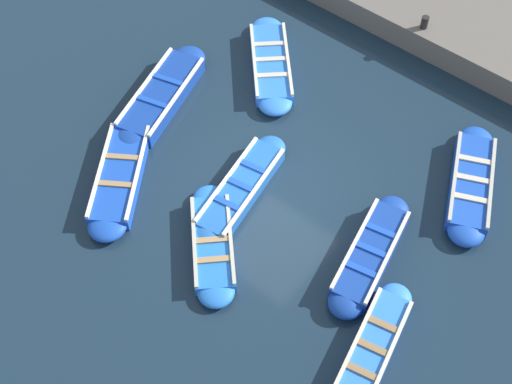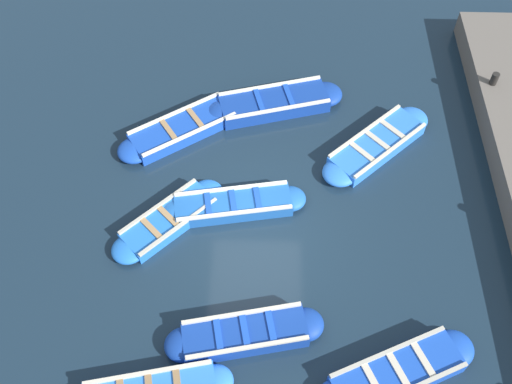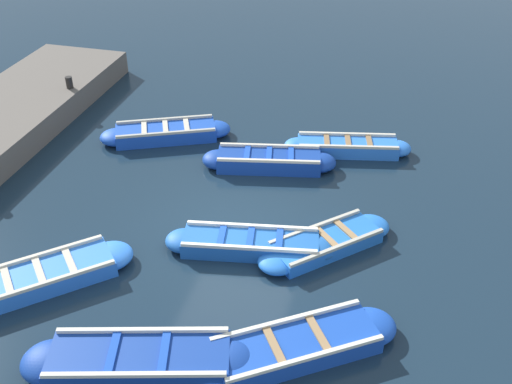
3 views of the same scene
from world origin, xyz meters
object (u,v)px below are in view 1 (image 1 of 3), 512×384
boat_outer_left (161,96)px  boat_near_quay (370,254)px  boat_mid_row (471,184)px  boat_drifting (271,64)px  boat_centre (213,243)px  bollard_mid_north (425,22)px  boat_end_of_row (241,189)px  boat_stern_in (120,175)px  boat_far_corner (371,351)px

boat_outer_left → boat_near_quay: (-0.55, -6.83, 0.00)m
boat_mid_row → boat_drifting: bearing=88.5°
boat_mid_row → boat_centre: boat_mid_row is taller
boat_outer_left → bollard_mid_north: 7.28m
boat_end_of_row → boat_drifting: (3.70, 2.04, -0.00)m
boat_end_of_row → boat_stern_in: 2.90m
boat_far_corner → boat_drifting: bearing=52.4°
boat_near_quay → bollard_mid_north: size_ratio=10.04×
boat_near_quay → boat_centre: bearing=124.0°
boat_centre → bollard_mid_north: bollard_mid_north is taller
boat_drifting → boat_near_quay: 6.31m
boat_centre → boat_stern_in: boat_stern_in is taller
boat_far_corner → boat_near_quay: (1.85, 1.27, 0.03)m
boat_outer_left → boat_near_quay: boat_outer_left is taller
boat_mid_row → boat_centre: 6.24m
boat_far_corner → boat_drifting: (5.13, 6.67, -0.00)m
boat_far_corner → boat_drifting: boat_far_corner is taller
boat_centre → boat_far_corner: bearing=-88.7°
boat_near_quay → boat_stern_in: size_ratio=0.97×
boat_centre → boat_stern_in: 2.95m
boat_mid_row → boat_far_corner: size_ratio=1.05×
boat_drifting → boat_near_quay: boat_near_quay is taller
boat_centre → boat_outer_left: bearing=57.7°
boat_end_of_row → boat_near_quay: 3.37m
bollard_mid_north → boat_near_quay: bearing=-157.3°
boat_end_of_row → boat_stern_in: (-1.49, 2.49, 0.00)m
boat_end_of_row → boat_centre: bearing=-163.1°
boat_far_corner → boat_near_quay: 2.24m
boat_centre → boat_stern_in: (0.04, 2.95, 0.02)m
boat_end_of_row → boat_stern_in: bearing=120.8°
boat_far_corner → boat_stern_in: size_ratio=0.95×
boat_far_corner → boat_mid_row: bearing=6.0°
boat_centre → boat_end_of_row: boat_end_of_row is taller
boat_mid_row → boat_centre: bearing=144.3°
boat_outer_left → boat_near_quay: 6.85m
boat_drifting → bollard_mid_north: bearing=-39.2°
boat_end_of_row → boat_near_quay: boat_near_quay is taller
boat_outer_left → boat_far_corner: bearing=-106.5°
boat_outer_left → boat_centre: (-2.49, -3.94, -0.05)m
boat_stern_in → bollard_mid_north: 9.02m
boat_mid_row → boat_far_corner: (-4.97, -0.52, -0.01)m
boat_far_corner → boat_centre: size_ratio=1.20×
boat_drifting → boat_near_quay: bearing=-121.3°
boat_drifting → bollard_mid_north: 4.26m
boat_mid_row → bollard_mid_north: 4.93m
boat_centre → boat_mid_row: bearing=-35.7°
boat_mid_row → bollard_mid_north: size_ratio=10.36×
boat_drifting → boat_far_corner: bearing=-127.6°
boat_mid_row → boat_near_quay: bearing=166.5°
boat_near_quay → boat_stern_in: bearing=108.1°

